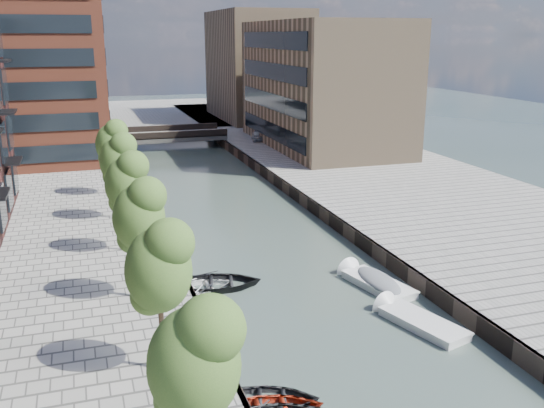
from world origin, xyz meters
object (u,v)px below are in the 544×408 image
bridge (171,135)px  tree_5 (118,158)px  tree_4 (126,181)px  sloop_3 (199,291)px  sloop_4 (217,288)px  motorboat_2 (413,320)px  tree_1 (194,357)px  tree_2 (158,265)px  tree_6 (111,142)px  car (258,135)px  motorboat_4 (373,282)px  tree_3 (139,213)px  sloop_0 (267,406)px

bridge → tree_5: bearing=-104.4°
tree_4 → sloop_3: size_ratio=1.48×
sloop_4 → motorboat_2: size_ratio=0.96×
sloop_4 → tree_1: bearing=176.4°
tree_1 → tree_4: 21.00m
tree_5 → sloop_3: tree_5 is taller
tree_4 → tree_1: bearing=-90.0°
tree_2 → tree_4: same height
sloop_4 → motorboat_2: (8.14, -7.01, 0.10)m
tree_2 → tree_5: bearing=90.0°
tree_1 → sloop_3: tree_1 is taller
tree_6 → car: bearing=49.2°
tree_5 → tree_4: bearing=-90.0°
tree_5 → motorboat_2: bearing=-56.7°
bridge → motorboat_4: bearing=-85.1°
motorboat_2 → sloop_4: bearing=139.2°
sloop_4 → motorboat_4: 8.69m
tree_2 → tree_3: same height
tree_6 → sloop_3: bearing=-80.7°
tree_6 → motorboat_2: tree_6 is taller
bridge → sloop_0: 56.39m
sloop_3 → motorboat_4: 9.67m
bridge → tree_5: size_ratio=2.18×
sloop_4 → car: car is taller
tree_3 → motorboat_2: 14.19m
sloop_4 → sloop_3: bearing=110.9°
sloop_4 → motorboat_4: (8.38, -2.30, 0.20)m
sloop_0 → tree_1: bearing=159.4°
motorboat_4 → tree_1: bearing=-131.9°
bridge → car: bearing=-25.1°
bridge → tree_2: tree_2 is taller
sloop_3 → car: (15.33, 40.26, 1.63)m
bridge → tree_3: 47.92m
tree_3 → tree_2: bearing=-90.0°
tree_6 → sloop_0: tree_6 is taller
tree_4 → car: bearing=62.5°
tree_2 → tree_4: 14.00m
bridge → sloop_0: bridge is taller
bridge → car: size_ratio=3.54×
sloop_3 → sloop_4: bearing=-88.1°
bridge → motorboat_2: bridge is taller
bridge → car: 10.98m
sloop_0 → motorboat_4: 12.84m
sloop_0 → sloop_3: bearing=17.2°
tree_5 → sloop_3: 13.41m
motorboat_2 → motorboat_4: size_ratio=0.98×
tree_3 → tree_6: size_ratio=1.00×
tree_2 → tree_5: (0.00, 21.00, 0.00)m
tree_6 → motorboat_2: 29.01m
bridge → sloop_3: 45.26m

